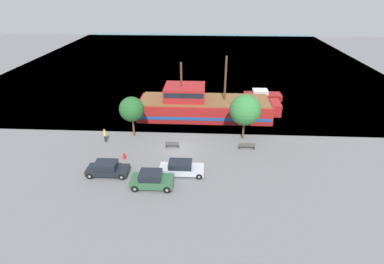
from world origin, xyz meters
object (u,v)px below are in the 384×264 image
at_px(parked_car_curb_rear, 181,168).
at_px(bench_promenade_east, 172,144).
at_px(pedestrian_walking_near, 105,135).
at_px(bench_promenade_west, 247,146).
at_px(moored_boat_dockside, 262,96).
at_px(parked_car_curb_front, 107,169).
at_px(pirate_ship, 203,106).
at_px(parked_car_curb_mid, 152,180).
at_px(fire_hydrant, 124,156).

distance_m(parked_car_curb_rear, bench_promenade_east, 5.51).
bearing_deg(pedestrian_walking_near, parked_car_curb_rear, -32.78).
relative_size(bench_promenade_east, bench_promenade_west, 0.85).
bearing_deg(moored_boat_dockside, bench_promenade_west, -104.50).
bearing_deg(parked_car_curb_front, bench_promenade_west, 21.92).
bearing_deg(parked_car_curb_front, bench_promenade_east, 44.36).
xyz_separation_m(bench_promenade_west, pedestrian_walking_near, (-16.97, 0.90, 0.43)).
xyz_separation_m(bench_promenade_east, pedestrian_walking_near, (-8.25, 1.01, 0.44)).
xyz_separation_m(pirate_ship, parked_car_curb_front, (-9.26, -15.02, -0.95)).
bearing_deg(moored_boat_dockside, pedestrian_walking_near, -143.41).
relative_size(parked_car_curb_rear, bench_promenade_east, 2.87).
xyz_separation_m(moored_boat_dockside, parked_car_curb_rear, (-11.52, -22.10, 0.09)).
bearing_deg(parked_car_curb_rear, bench_promenade_west, 36.86).
distance_m(parked_car_curb_front, parked_car_curb_rear, 7.44).
bearing_deg(bench_promenade_east, parked_car_curb_rear, -73.95).
height_order(parked_car_curb_mid, bench_promenade_east, parked_car_curb_mid).
relative_size(parked_car_curb_mid, bench_promenade_east, 2.57).
height_order(parked_car_curb_mid, fire_hydrant, parked_car_curb_mid).
bearing_deg(bench_promenade_east, pedestrian_walking_near, 173.04).
distance_m(parked_car_curb_mid, fire_hydrant, 6.18).
relative_size(pirate_ship, moored_boat_dockside, 3.30).
relative_size(parked_car_curb_front, parked_car_curb_mid, 1.04).
relative_size(fire_hydrant, pedestrian_walking_near, 0.45).
bearing_deg(bench_promenade_west, moored_boat_dockside, 75.50).
xyz_separation_m(parked_car_curb_mid, bench_promenade_west, (9.80, 7.65, -0.36)).
xyz_separation_m(fire_hydrant, bench_promenade_west, (13.70, 2.87, 0.03)).
xyz_separation_m(pirate_ship, moored_boat_dockside, (9.68, 7.56, -1.05)).
xyz_separation_m(parked_car_curb_front, parked_car_curb_rear, (7.42, 0.49, -0.01)).
bearing_deg(fire_hydrant, parked_car_curb_rear, -21.23).
height_order(pirate_ship, fire_hydrant, pirate_ship).
bearing_deg(pirate_ship, parked_car_curb_rear, -97.21).
relative_size(pirate_ship, parked_car_curb_front, 4.79).
bearing_deg(pirate_ship, bench_promenade_east, -109.96).
height_order(moored_boat_dockside, pedestrian_walking_near, pedestrian_walking_near).
xyz_separation_m(pirate_ship, bench_promenade_east, (-3.36, -9.25, -1.24)).
bearing_deg(parked_car_curb_mid, fire_hydrant, 129.26).
distance_m(parked_car_curb_front, parked_car_curb_mid, 5.14).
bearing_deg(pirate_ship, pedestrian_walking_near, -144.63).
relative_size(moored_boat_dockside, parked_car_curb_front, 1.45).
xyz_separation_m(fire_hydrant, pedestrian_walking_near, (-3.27, 3.77, 0.46)).
height_order(parked_car_curb_front, parked_car_curb_rear, parked_car_curb_front).
bearing_deg(pirate_ship, fire_hydrant, -124.78).
distance_m(pirate_ship, fire_hydrant, 14.68).
distance_m(parked_car_curb_rear, bench_promenade_west, 9.00).
bearing_deg(bench_promenade_west, pedestrian_walking_near, 176.98).
relative_size(fire_hydrant, bench_promenade_east, 0.49).
xyz_separation_m(bench_promenade_east, bench_promenade_west, (8.72, 0.11, 0.01)).
height_order(moored_boat_dockside, parked_car_curb_mid, parked_car_curb_mid).
bearing_deg(bench_promenade_east, parked_car_curb_front, -135.64).
relative_size(parked_car_curb_front, parked_car_curb_rear, 0.93).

